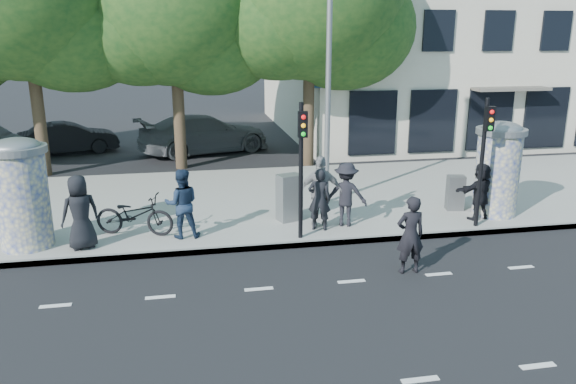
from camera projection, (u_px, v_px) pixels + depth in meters
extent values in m
plane|color=black|center=(373.00, 312.00, 10.68)|extent=(120.00, 120.00, 0.00)
cube|color=gray|center=(295.00, 198.00, 17.74)|extent=(40.00, 8.00, 0.15)
cube|color=slate|center=(326.00, 243.00, 14.01)|extent=(40.00, 0.10, 0.16)
cube|color=silver|center=(420.00, 380.00, 8.60)|extent=(32.00, 0.12, 0.01)
cube|color=silver|center=(351.00, 281.00, 12.00)|extent=(32.00, 0.12, 0.01)
cylinder|color=beige|center=(23.00, 200.00, 13.29)|extent=(1.20, 1.20, 2.30)
cylinder|color=slate|center=(16.00, 150.00, 12.95)|extent=(1.36, 1.36, 0.16)
ellipsoid|color=slate|center=(15.00, 146.00, 12.93)|extent=(1.10, 1.10, 0.38)
cylinder|color=beige|center=(497.00, 175.00, 15.69)|extent=(1.20, 1.20, 2.30)
cylinder|color=slate|center=(501.00, 131.00, 15.36)|extent=(1.36, 1.36, 0.16)
ellipsoid|color=slate|center=(502.00, 128.00, 15.34)|extent=(1.10, 1.10, 0.38)
cylinder|color=black|center=(301.00, 172.00, 13.70)|extent=(0.11, 0.11, 3.40)
cube|color=black|center=(303.00, 124.00, 13.20)|extent=(0.22, 0.14, 0.62)
cylinder|color=black|center=(481.00, 164.00, 14.56)|extent=(0.11, 0.11, 3.40)
cube|color=black|center=(490.00, 119.00, 14.06)|extent=(0.22, 0.14, 0.62)
cylinder|color=slate|center=(329.00, 68.00, 16.02)|extent=(0.16, 0.16, 8.00)
cylinder|color=#38281C|center=(38.00, 112.00, 20.32)|extent=(0.44, 0.44, 4.73)
cylinder|color=#38281C|center=(179.00, 112.00, 21.45)|extent=(0.44, 0.44, 4.41)
ellipsoid|color=#153C16|center=(173.00, 6.00, 20.39)|extent=(6.80, 6.80, 5.78)
cylinder|color=#38281C|center=(309.00, 108.00, 21.94)|extent=(0.44, 0.44, 4.59)
cube|color=beige|center=(468.00, 16.00, 30.08)|extent=(20.00, 15.00, 12.00)
cube|color=black|center=(545.00, 118.00, 24.15)|extent=(18.00, 0.10, 2.60)
cube|color=#59544C|center=(511.00, 89.00, 23.11)|extent=(3.20, 0.90, 0.12)
cube|color=#194C8C|center=(333.00, 84.00, 22.01)|extent=(1.60, 0.06, 0.30)
imported|color=black|center=(80.00, 212.00, 13.22)|extent=(1.04, 0.88, 1.80)
imported|color=black|center=(319.00, 199.00, 14.52)|extent=(0.70, 0.57, 1.64)
imported|color=#192840|center=(182.00, 204.00, 13.96)|extent=(0.86, 0.67, 1.76)
imported|color=black|center=(346.00, 194.00, 14.83)|extent=(1.27, 0.98, 1.72)
imported|color=gray|center=(321.00, 192.00, 14.68)|extent=(1.22, 0.82, 1.92)
imported|color=black|center=(481.00, 191.00, 15.36)|extent=(1.55, 0.87, 1.58)
imported|color=black|center=(410.00, 235.00, 12.23)|extent=(0.65, 0.43, 1.76)
imported|color=black|center=(134.00, 215.00, 14.22)|extent=(1.27, 2.13, 1.06)
cube|color=slate|center=(289.00, 198.00, 15.30)|extent=(0.72, 0.61, 1.29)
cube|color=slate|center=(455.00, 193.00, 16.26)|extent=(0.54, 0.44, 1.01)
imported|color=black|center=(69.00, 138.00, 24.63)|extent=(2.45, 4.34, 1.35)
imported|color=#53575B|center=(204.00, 134.00, 24.70)|extent=(4.09, 6.20, 1.67)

